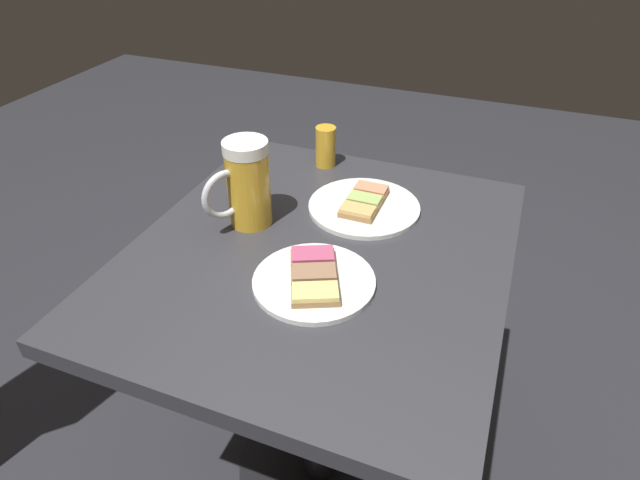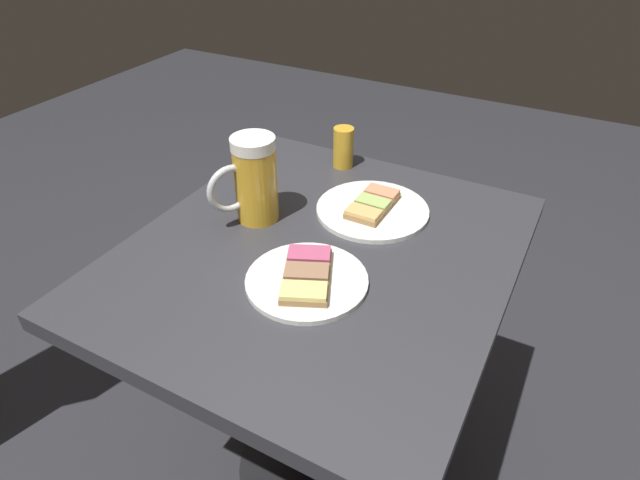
% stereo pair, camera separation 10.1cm
% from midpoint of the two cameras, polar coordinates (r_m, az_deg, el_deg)
% --- Properties ---
extents(ground_plane, '(6.00, 6.00, 0.00)m').
position_cam_midpoint_polar(ground_plane, '(1.59, 1.99, -23.28)').
color(ground_plane, '#28282D').
extents(cafe_table, '(0.71, 0.80, 0.75)m').
position_cam_midpoint_polar(cafe_table, '(1.13, 2.59, -7.60)').
color(cafe_table, black).
rests_on(cafe_table, ground_plane).
extents(plate_near, '(0.22, 0.22, 0.03)m').
position_cam_midpoint_polar(plate_near, '(0.94, 1.67, -4.28)').
color(plate_near, white).
rests_on(plate_near, cafe_table).
extents(plate_far, '(0.24, 0.24, 0.03)m').
position_cam_midpoint_polar(plate_far, '(1.14, 8.21, 3.29)').
color(plate_far, white).
rests_on(plate_far, cafe_table).
extents(beer_mug, '(0.10, 0.14, 0.18)m').
position_cam_midpoint_polar(beer_mug, '(1.07, -4.50, 6.36)').
color(beer_mug, gold).
rests_on(beer_mug, cafe_table).
extents(beer_glass_small, '(0.05, 0.05, 0.10)m').
position_cam_midpoint_polar(beer_glass_small, '(1.30, 4.79, 9.83)').
color(beer_glass_small, gold).
rests_on(beer_glass_small, cafe_table).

